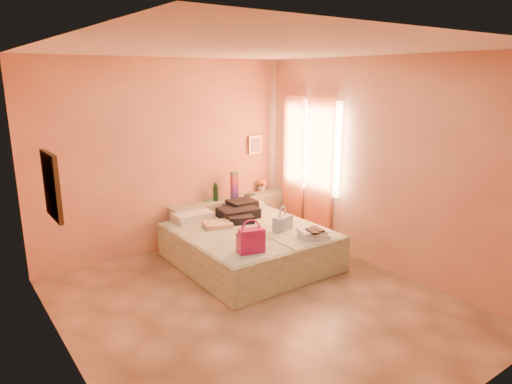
% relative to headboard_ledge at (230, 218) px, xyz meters
% --- Properties ---
extents(ground, '(4.50, 4.50, 0.00)m').
position_rel_headboard_ledge_xyz_m(ground, '(-0.98, -2.10, -0.33)').
color(ground, tan).
rests_on(ground, ground).
extents(room_walls, '(4.02, 4.51, 2.81)m').
position_rel_headboard_ledge_xyz_m(room_walls, '(-0.77, -1.53, 1.46)').
color(room_walls, '#EAB37D').
rests_on(room_walls, ground).
extents(headboard_ledge, '(2.05, 0.30, 0.65)m').
position_rel_headboard_ledge_xyz_m(headboard_ledge, '(0.00, 0.00, 0.00)').
color(headboard_ledge, '#ACB292').
rests_on(headboard_ledge, ground).
extents(bed_left, '(0.92, 2.01, 0.50)m').
position_rel_headboard_ledge_xyz_m(bed_left, '(-0.81, -1.05, -0.08)').
color(bed_left, beige).
rests_on(bed_left, ground).
extents(bed_right, '(0.92, 2.01, 0.50)m').
position_rel_headboard_ledge_xyz_m(bed_right, '(0.09, -1.05, -0.08)').
color(bed_right, beige).
rests_on(bed_right, ground).
extents(water_bottle, '(0.10, 0.10, 0.27)m').
position_rel_headboard_ledge_xyz_m(water_bottle, '(-0.26, 0.01, 0.46)').
color(water_bottle, '#14371B').
rests_on(water_bottle, headboard_ledge).
extents(rainbow_box, '(0.11, 0.11, 0.44)m').
position_rel_headboard_ledge_xyz_m(rainbow_box, '(0.05, -0.06, 0.54)').
color(rainbow_box, '#AD155B').
rests_on(rainbow_box, headboard_ledge).
extents(small_dish, '(0.16, 0.16, 0.03)m').
position_rel_headboard_ledge_xyz_m(small_dish, '(-0.36, 0.07, 0.34)').
color(small_dish, '#4A8760').
rests_on(small_dish, headboard_ledge).
extents(green_book, '(0.18, 0.15, 0.03)m').
position_rel_headboard_ledge_xyz_m(green_book, '(0.36, -0.03, 0.34)').
color(green_book, '#213F2D').
rests_on(green_book, headboard_ledge).
extents(flower_vase, '(0.22, 0.22, 0.26)m').
position_rel_headboard_ledge_xyz_m(flower_vase, '(0.68, 0.07, 0.45)').
color(flower_vase, silver).
rests_on(flower_vase, headboard_ledge).
extents(magenta_handbag, '(0.35, 0.25, 0.29)m').
position_rel_headboard_ledge_xyz_m(magenta_handbag, '(-0.83, -1.75, 0.32)').
color(magenta_handbag, '#AD155B').
rests_on(magenta_handbag, bed_left).
extents(khaki_garment, '(0.44, 0.39, 0.06)m').
position_rel_headboard_ledge_xyz_m(khaki_garment, '(-0.66, -0.70, 0.21)').
color(khaki_garment, tan).
rests_on(khaki_garment, bed_left).
extents(clothes_pile, '(0.72, 0.72, 0.18)m').
position_rel_headboard_ledge_xyz_m(clothes_pile, '(-0.13, -0.51, 0.27)').
color(clothes_pile, black).
rests_on(clothes_pile, bed_right).
extents(blue_handbag, '(0.32, 0.20, 0.19)m').
position_rel_headboard_ledge_xyz_m(blue_handbag, '(-0.01, -1.34, 0.27)').
color(blue_handbag, '#3A5B8B').
rests_on(blue_handbag, bed_right).
extents(towel_stack, '(0.43, 0.40, 0.10)m').
position_rel_headboard_ledge_xyz_m(towel_stack, '(0.14, -1.81, 0.23)').
color(towel_stack, white).
rests_on(towel_stack, bed_right).
extents(sandal_pair, '(0.23, 0.27, 0.02)m').
position_rel_headboard_ledge_xyz_m(sandal_pair, '(0.12, -1.86, 0.29)').
color(sandal_pair, black).
rests_on(sandal_pair, towel_stack).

